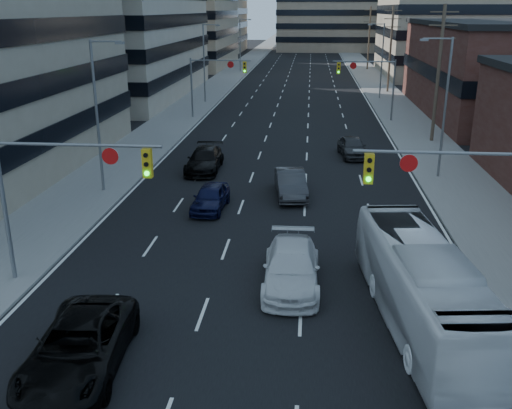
{
  "coord_description": "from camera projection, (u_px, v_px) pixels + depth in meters",
  "views": [
    {
      "loc": [
        1.9,
        -12.22,
        10.64
      ],
      "look_at": [
        -0.4,
        12.18,
        2.2
      ],
      "focal_mm": 40.0,
      "sensor_mm": 36.0,
      "label": 1
    }
  ],
  "objects": [
    {
      "name": "signal_near_left",
      "position": [
        63.0,
        182.0,
        21.92
      ],
      "size": [
        6.59,
        0.33,
        6.0
      ],
      "color": "slate",
      "rests_on": "ground"
    },
    {
      "name": "sidewalk_right",
      "position": [
        351.0,
        55.0,
        136.47
      ],
      "size": [
        5.0,
        300.0,
        0.15
      ],
      "primitive_type": "cube",
      "color": "slate",
      "rests_on": "ground"
    },
    {
      "name": "sedan_black_far",
      "position": [
        205.0,
        160.0,
        39.23
      ],
      "size": [
        2.25,
        5.39,
        1.56
      ],
      "primitive_type": "imported",
      "rotation": [
        0.0,
        0.0,
        0.01
      ],
      "color": "black",
      "rests_on": "ground"
    },
    {
      "name": "transit_bus",
      "position": [
        422.0,
        286.0,
        19.83
      ],
      "size": [
        3.78,
        10.92,
        2.98
      ],
      "primitive_type": "imported",
      "rotation": [
        0.0,
        0.0,
        0.12
      ],
      "color": "silver",
      "rests_on": "ground"
    },
    {
      "name": "streetlight_right_far",
      "position": [
        381.0,
        57.0,
        69.06
      ],
      "size": [
        2.03,
        0.22,
        9.0
      ],
      "color": "slate",
      "rests_on": "ground"
    },
    {
      "name": "sedan_blue",
      "position": [
        210.0,
        197.0,
        31.64
      ],
      "size": [
        1.9,
        4.24,
        1.42
      ],
      "primitive_type": "imported",
      "rotation": [
        0.0,
        0.0,
        -0.06
      ],
      "color": "black",
      "rests_on": "ground"
    },
    {
      "name": "sidewalk_left",
      "position": [
        256.0,
        54.0,
        138.5
      ],
      "size": [
        5.0,
        300.0,
        0.15
      ],
      "primitive_type": "cube",
      "color": "slate",
      "rests_on": "ground"
    },
    {
      "name": "streetlight_left_near",
      "position": [
        99.0,
        110.0,
        33.24
      ],
      "size": [
        2.03,
        0.22,
        9.0
      ],
      "color": "slate",
      "rests_on": "ground"
    },
    {
      "name": "streetlight_right_near",
      "position": [
        443.0,
        102.0,
        36.11
      ],
      "size": [
        2.03,
        0.22,
        9.0
      ],
      "color": "slate",
      "rests_on": "ground"
    },
    {
      "name": "road_surface",
      "position": [
        303.0,
        55.0,
        137.51
      ],
      "size": [
        18.0,
        300.0,
        0.02
      ],
      "primitive_type": "cube",
      "color": "black",
      "rests_on": "ground"
    },
    {
      "name": "office_right_far",
      "position": [
        453.0,
        32.0,
        93.49
      ],
      "size": [
        22.0,
        28.0,
        14.0
      ],
      "primitive_type": "cube",
      "color": "gray",
      "rests_on": "ground"
    },
    {
      "name": "utility_pole_distant",
      "position": [
        369.0,
        37.0,
        102.55
      ],
      "size": [
        2.2,
        0.28,
        11.0
      ],
      "color": "#4C3D2D",
      "rests_on": "ground"
    },
    {
      "name": "streetlight_left_far",
      "position": [
        241.0,
        42.0,
        99.13
      ],
      "size": [
        2.03,
        0.22,
        9.0
      ],
      "color": "slate",
      "rests_on": "ground"
    },
    {
      "name": "sedan_grey_right",
      "position": [
        352.0,
        147.0,
        43.0
      ],
      "size": [
        2.31,
        4.66,
        1.53
      ],
      "primitive_type": "imported",
      "rotation": [
        0.0,
        0.0,
        0.11
      ],
      "color": "#2F3032",
      "rests_on": "ground"
    },
    {
      "name": "office_left_far",
      "position": [
        176.0,
        23.0,
        108.79
      ],
      "size": [
        20.0,
        30.0,
        16.0
      ],
      "primitive_type": "cube",
      "color": "gray",
      "rests_on": "ground"
    },
    {
      "name": "signal_far_left",
      "position": [
        214.0,
        76.0,
        56.77
      ],
      "size": [
        6.09,
        0.33,
        6.0
      ],
      "color": "slate",
      "rests_on": "ground"
    },
    {
      "name": "sedan_grey_center",
      "position": [
        291.0,
        184.0,
        33.85
      ],
      "size": [
        2.26,
        4.96,
        1.58
      ],
      "primitive_type": "imported",
      "rotation": [
        0.0,
        0.0,
        0.13
      ],
      "color": "#2F2F31",
      "rests_on": "ground"
    },
    {
      "name": "signal_near_right",
      "position": [
        461.0,
        193.0,
        20.6
      ],
      "size": [
        6.59,
        0.33,
        6.0
      ],
      "color": "slate",
      "rests_on": "ground"
    },
    {
      "name": "bg_block_left",
      "position": [
        196.0,
        11.0,
        146.14
      ],
      "size": [
        24.0,
        24.0,
        20.0
      ],
      "primitive_type": "cube",
      "color": "#ADA089",
      "rests_on": "ground"
    },
    {
      "name": "signal_far_right",
      "position": [
        370.0,
        77.0,
        55.42
      ],
      "size": [
        6.09,
        0.33,
        6.0
      ],
      "color": "slate",
      "rests_on": "ground"
    },
    {
      "name": "white_van",
      "position": [
        291.0,
        267.0,
        22.89
      ],
      "size": [
        2.3,
        5.51,
        1.59
      ],
      "primitive_type": "imported",
      "rotation": [
        0.0,
        0.0,
        0.01
      ],
      "color": "silver",
      "rests_on": "ground"
    },
    {
      "name": "bg_block_right",
      "position": [
        441.0,
        30.0,
        132.73
      ],
      "size": [
        22.0,
        22.0,
        12.0
      ],
      "primitive_type": "cube",
      "color": "gray",
      "rests_on": "ground"
    },
    {
      "name": "black_pickup",
      "position": [
        79.0,
        347.0,
        17.51
      ],
      "size": [
        3.07,
        5.97,
        1.61
      ],
      "primitive_type": "imported",
      "rotation": [
        0.0,
        0.0,
        0.07
      ],
      "color": "black",
      "rests_on": "ground"
    },
    {
      "name": "streetlight_left_mid",
      "position": [
        205.0,
        59.0,
        66.18
      ],
      "size": [
        2.03,
        0.22,
        9.0
      ],
      "color": "slate",
      "rests_on": "ground"
    },
    {
      "name": "utility_pole_midblock",
      "position": [
        391.0,
        48.0,
        74.31
      ],
      "size": [
        2.2,
        0.28,
        11.0
      ],
      "color": "#4C3D2D",
      "rests_on": "ground"
    },
    {
      "name": "utility_pole_block",
      "position": [
        438.0,
        72.0,
        46.07
      ],
      "size": [
        2.2,
        0.28,
        11.0
      ],
      "color": "#4C3D2D",
      "rests_on": "ground"
    }
  ]
}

